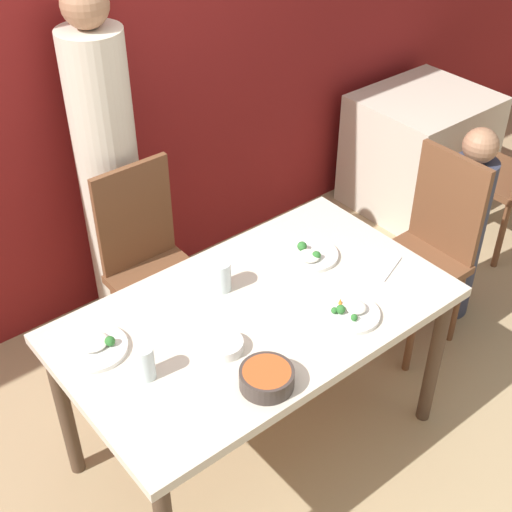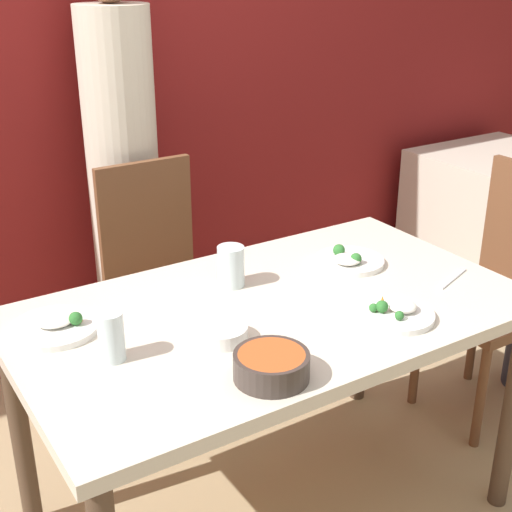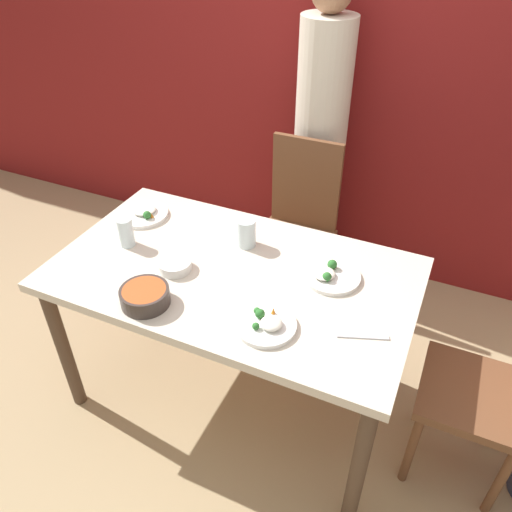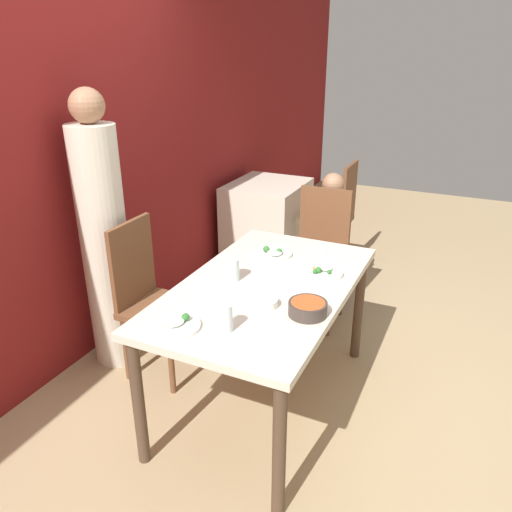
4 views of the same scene
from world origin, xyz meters
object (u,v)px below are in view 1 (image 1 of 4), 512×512
at_px(chair_child_spot, 427,247).
at_px(glass_water_tall, 220,276).
at_px(person_adult, 110,181).
at_px(bowl_curry, 267,378).
at_px(person_child, 462,231).
at_px(chair_adult_spot, 151,263).
at_px(plate_rice_adult, 351,313).

relative_size(chair_child_spot, glass_water_tall, 7.80).
distance_m(person_adult, bowl_curry, 1.40).
height_order(chair_child_spot, glass_water_tall, chair_child_spot).
bearing_deg(chair_child_spot, person_child, 90.00).
distance_m(chair_child_spot, person_child, 0.27).
distance_m(chair_adult_spot, plate_rice_adult, 1.07).
distance_m(person_adult, plate_rice_adult, 1.34).
distance_m(person_child, bowl_curry, 1.63).
relative_size(chair_adult_spot, person_adult, 0.57).
relative_size(chair_adult_spot, person_child, 0.93).
height_order(person_child, plate_rice_adult, person_child).
xyz_separation_m(bowl_curry, plate_rice_adult, (0.46, 0.07, -0.02)).
height_order(person_child, bowl_curry, person_child).
height_order(chair_adult_spot, chair_child_spot, same).
distance_m(chair_adult_spot, person_child, 1.53).
height_order(chair_adult_spot, glass_water_tall, chair_adult_spot).
height_order(chair_child_spot, person_child, person_child).
relative_size(bowl_curry, glass_water_tall, 1.46).
distance_m(person_adult, person_child, 1.73).
xyz_separation_m(chair_child_spot, person_child, (0.27, 0.00, -0.03)).
relative_size(chair_child_spot, plate_rice_adult, 4.48).
height_order(chair_adult_spot, bowl_curry, chair_adult_spot).
bearing_deg(bowl_curry, person_child, 12.91).
distance_m(chair_adult_spot, bowl_curry, 1.13).
xyz_separation_m(person_adult, glass_water_tall, (-0.03, -0.89, 0.01)).
bearing_deg(person_child, bowl_curry, -167.09).
bearing_deg(person_adult, bowl_curry, -98.55).
bearing_deg(person_child, plate_rice_adult, -165.32).
distance_m(person_child, plate_rice_adult, 1.17).
height_order(bowl_curry, glass_water_tall, glass_water_tall).
relative_size(chair_child_spot, person_child, 0.93).
bearing_deg(person_adult, person_child, -37.32).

